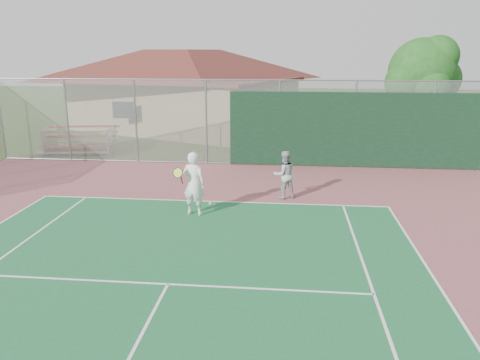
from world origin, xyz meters
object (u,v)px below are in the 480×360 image
Objects in this scene: player_white_front at (194,184)px; clubhouse at (184,82)px; bleachers at (80,139)px; player_grey_back at (284,175)px; tree at (423,74)px.

clubhouse is at bearing -62.67° from player_white_front.
player_white_front is (7.00, -8.02, 0.30)m from bleachers.
player_white_front is 1.20× the size of player_grey_back.
bleachers is at bearing -90.51° from clubhouse.
bleachers is 2.19× the size of player_grey_back.
player_white_front is 3.18m from player_grey_back.
clubhouse reaches higher than player_white_front.
clubhouse is 9.89× the size of player_grey_back.
bleachers is 16.92m from tree.
clubhouse is 15.27m from player_grey_back.
bleachers is at bearing -34.84° from player_white_front.
clubhouse is 4.51× the size of bleachers.
tree is 15.17m from player_white_front.
tree is at bearing 4.04° from bleachers.
player_grey_back is (6.26, -13.78, -2.06)m from clubhouse.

